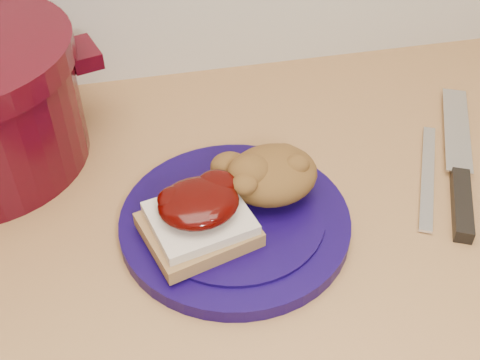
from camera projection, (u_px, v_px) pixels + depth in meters
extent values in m
cylinder|color=#0F0439|center=(235.00, 222.00, 0.65)|extent=(0.29, 0.29, 0.02)
cube|color=olive|center=(198.00, 230.00, 0.62)|extent=(0.13, 0.12, 0.02)
cube|color=beige|center=(200.00, 218.00, 0.61)|extent=(0.11, 0.11, 0.01)
ellipsoid|color=black|center=(199.00, 203.00, 0.60)|extent=(0.10, 0.09, 0.02)
ellipsoid|color=brown|center=(272.00, 175.00, 0.65)|extent=(0.12, 0.10, 0.05)
cube|color=black|center=(462.00, 204.00, 0.67)|extent=(0.06, 0.11, 0.02)
cube|color=silver|center=(457.00, 128.00, 0.78)|extent=(0.10, 0.18, 0.00)
cube|color=silver|center=(428.00, 175.00, 0.72)|extent=(0.10, 0.18, 0.00)
cube|color=#3B050E|center=(82.00, 54.00, 0.73)|extent=(0.05, 0.07, 0.02)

